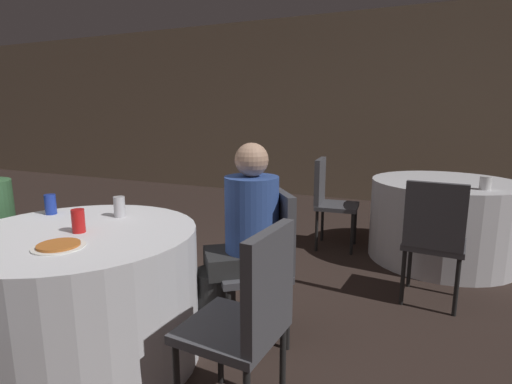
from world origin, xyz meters
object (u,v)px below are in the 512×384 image
chair_far_west (328,195)px  pizza_plate_near (59,246)px  table_near (84,297)px  table_far (443,220)px  soda_can_red (78,221)px  chair_far_south (434,233)px  person_blue_shirt (240,246)px  soda_can_blue (50,204)px  chair_near_east (250,311)px  soda_can_silver (119,207)px  chair_near_northeast (267,252)px

chair_far_west → pizza_plate_near: size_ratio=3.82×
table_near → table_far: size_ratio=0.94×
pizza_plate_near → soda_can_red: bearing=115.7°
chair_far_south → table_near: bearing=-135.5°
person_blue_shirt → soda_can_blue: bearing=68.9°
pizza_plate_near → person_blue_shirt: bearing=52.8°
chair_far_west → chair_near_east: bearing=1.3°
table_near → soda_can_blue: 0.64m
table_far → soda_can_blue: soda_can_blue is taller
pizza_plate_near → soda_can_silver: bearing=103.6°
chair_near_northeast → soda_can_blue: 1.35m
chair_near_east → soda_can_red: 1.04m
chair_near_northeast → chair_far_south: (0.90, 0.82, 0.00)m
chair_far_west → chair_far_south: bearing=40.1°
chair_far_south → soda_can_silver: bearing=-142.4°
chair_far_west → soda_can_silver: bearing=-25.0°
pizza_plate_near → soda_can_red: (-0.10, 0.21, 0.05)m
chair_near_east → soda_can_blue: (-1.46, 0.27, 0.26)m
chair_near_east → chair_far_west: size_ratio=1.00×
chair_far_west → soda_can_blue: (-1.19, -2.20, 0.26)m
chair_near_east → soda_can_blue: bearing=83.5°
chair_near_northeast → soda_can_blue: bearing=71.5°
table_near → soda_can_blue: size_ratio=10.02×
table_far → chair_near_northeast: (-0.99, -1.88, 0.17)m
person_blue_shirt → soda_can_blue: (-1.12, -0.32, 0.21)m
table_near → chair_near_east: 1.04m
table_near → person_blue_shirt: (0.69, 0.52, 0.22)m
person_blue_shirt → soda_can_silver: 0.75m
table_near → table_far: 3.08m
chair_far_west → soda_can_red: size_ratio=7.37×
chair_far_west → chair_far_south: 1.37m
chair_near_east → pizza_plate_near: chair_near_east is taller
table_near → soda_can_blue: (-0.44, 0.20, 0.43)m
table_far → chair_near_east: chair_near_east is taller
soda_can_red → chair_near_northeast: bearing=38.3°
chair_far_west → soda_can_silver: (-0.76, -2.08, 0.26)m
chair_near_east → chair_near_northeast: (-0.20, 0.69, 0.00)m
table_near → table_far: (1.81, 2.50, 0.00)m
chair_near_east → soda_can_blue: 1.51m
chair_near_northeast → person_blue_shirt: bearing=90.0°
soda_can_silver → chair_far_south: bearing=32.9°
table_near → pizza_plate_near: pizza_plate_near is taller
chair_far_south → person_blue_shirt: bearing=-133.7°
soda_can_silver → table_near: bearing=-88.6°
chair_near_east → soda_can_blue: size_ratio=7.37×
person_blue_shirt → pizza_plate_near: (-0.56, -0.74, 0.16)m
table_far → soda_can_blue: (-2.24, -2.30, 0.43)m
chair_near_northeast → soda_can_red: chair_near_northeast is taller
table_near → person_blue_shirt: person_blue_shirt is taller
chair_near_northeast → soda_can_red: bearing=91.3°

